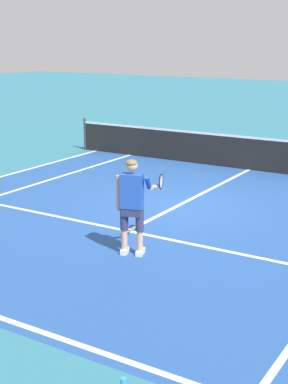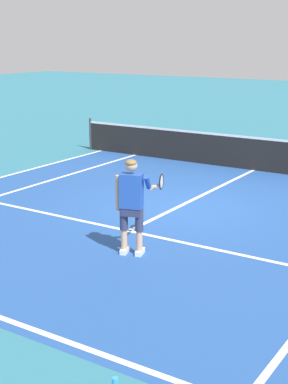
{
  "view_description": "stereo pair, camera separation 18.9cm",
  "coord_description": "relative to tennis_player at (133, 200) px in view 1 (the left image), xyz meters",
  "views": [
    {
      "loc": [
        5.88,
        -10.93,
        3.69
      ],
      "look_at": [
        0.75,
        -2.61,
        1.05
      ],
      "focal_mm": 53.41,
      "sensor_mm": 36.0,
      "label": 1
    },
    {
      "loc": [
        6.04,
        -10.82,
        3.69
      ],
      "look_at": [
        0.75,
        -2.61,
        1.05
      ],
      "focal_mm": 53.41,
      "sensor_mm": 36.0,
      "label": 2
    }
  ],
  "objects": [
    {
      "name": "court_inner_surface",
      "position": [
        -0.75,
        2.21,
        -0.99
      ],
      "size": [
        10.98,
        10.75,
        0.0
      ],
      "primitive_type": "cube",
      "color": "#234C93",
      "rests_on": "ground"
    },
    {
      "name": "line_centre_service",
      "position": [
        -0.75,
        4.18,
        -0.99
      ],
      "size": [
        0.1,
        6.4,
        0.01
      ],
      "primitive_type": "cube",
      "color": "white",
      "rests_on": "ground"
    },
    {
      "name": "tennis_ball_near_feet",
      "position": [
        -0.73,
        0.75,
        -0.96
      ],
      "size": [
        0.07,
        0.07,
        0.07
      ],
      "primitive_type": "sphere",
      "color": "#CCE02D",
      "rests_on": "ground"
    },
    {
      "name": "ground_plane",
      "position": [
        -0.75,
        2.98,
        -0.99
      ],
      "size": [
        80.0,
        80.0,
        0.0
      ],
      "primitive_type": "plane",
      "color": "teal"
    },
    {
      "name": "tennis_net",
      "position": [
        -0.75,
        7.38,
        -0.49
      ],
      "size": [
        11.96,
        0.08,
        1.07
      ],
      "color": "#333338",
      "rests_on": "ground"
    },
    {
      "name": "line_service",
      "position": [
        -0.75,
        0.98,
        -0.99
      ],
      "size": [
        8.23,
        0.1,
        0.01
      ],
      "primitive_type": "cube",
      "color": "white",
      "rests_on": "ground"
    },
    {
      "name": "line_singles_left",
      "position": [
        -4.86,
        2.21,
        -0.99
      ],
      "size": [
        0.1,
        10.35,
        0.01
      ],
      "primitive_type": "cube",
      "color": "white",
      "rests_on": "ground"
    },
    {
      "name": "tennis_player",
      "position": [
        0.0,
        0.0,
        0.0
      ],
      "size": [
        0.58,
        1.22,
        1.71
      ],
      "color": "white",
      "rests_on": "ground"
    }
  ]
}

